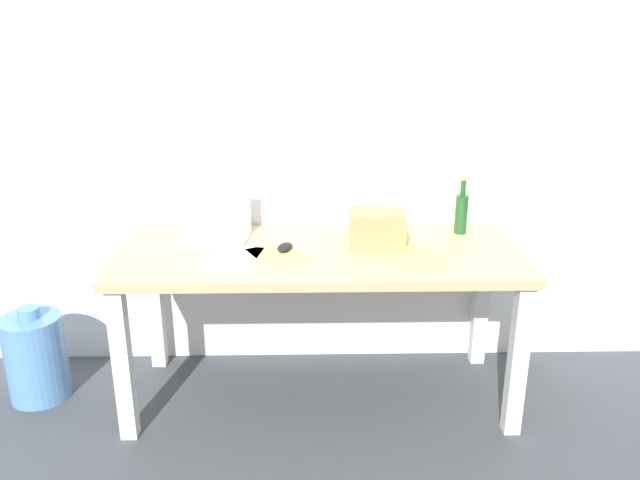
{
  "coord_description": "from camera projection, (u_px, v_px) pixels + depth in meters",
  "views": [
    {
      "loc": [
        -0.05,
        -2.66,
        1.73
      ],
      "look_at": [
        0.0,
        0.0,
        0.79
      ],
      "focal_mm": 36.11,
      "sensor_mm": 36.0,
      "label": 1
    }
  ],
  "objects": [
    {
      "name": "laptop_left",
      "position": [
        215.0,
        227.0,
        2.98
      ],
      "size": [
        0.33,
        0.24,
        0.23
      ],
      "color": "silver",
      "rests_on": "desk"
    },
    {
      "name": "paper_yellow_folder",
      "position": [
        280.0,
        256.0,
        2.78
      ],
      "size": [
        0.32,
        0.36,
        0.0
      ],
      "primitive_type": "cube",
      "rotation": [
        0.0,
        0.0,
        0.48
      ],
      "color": "#F4E06B",
      "rests_on": "desk"
    },
    {
      "name": "paper_sheet_front_right",
      "position": [
        421.0,
        258.0,
        2.75
      ],
      "size": [
        0.3,
        0.35,
        0.0
      ],
      "primitive_type": "cube",
      "rotation": [
        0.0,
        0.0,
        -0.35
      ],
      "color": "#F4E06B",
      "rests_on": "desk"
    },
    {
      "name": "water_cooler_jug",
      "position": [
        36.0,
        357.0,
        3.01
      ],
      "size": [
        0.28,
        0.28,
        0.46
      ],
      "color": "#598CC6",
      "rests_on": "ground"
    },
    {
      "name": "beer_bottle",
      "position": [
        461.0,
        212.0,
        3.04
      ],
      "size": [
        0.06,
        0.06,
        0.27
      ],
      "color": "#1E5123",
      "rests_on": "desk"
    },
    {
      "name": "cardboard_box",
      "position": [
        377.0,
        229.0,
        2.9
      ],
      "size": [
        0.26,
        0.22,
        0.15
      ],
      "primitive_type": "cube",
      "rotation": [
        0.0,
        0.0,
        -0.07
      ],
      "color": "tan",
      "rests_on": "desk"
    },
    {
      "name": "paper_sheet_front_left",
      "position": [
        232.0,
        258.0,
        2.75
      ],
      "size": [
        0.26,
        0.33,
        0.0
      ],
      "primitive_type": "cube",
      "rotation": [
        0.0,
        0.0,
        -0.19
      ],
      "color": "white",
      "rests_on": "desk"
    },
    {
      "name": "desk",
      "position": [
        320.0,
        271.0,
        2.87
      ],
      "size": [
        1.77,
        0.72,
        0.74
      ],
      "color": "tan",
      "rests_on": "ground"
    },
    {
      "name": "ground_plane",
      "position": [
        320.0,
        394.0,
        3.09
      ],
      "size": [
        8.0,
        8.0,
        0.0
      ],
      "primitive_type": "plane",
      "color": "#42474C"
    },
    {
      "name": "computer_mouse",
      "position": [
        285.0,
        247.0,
        2.83
      ],
      "size": [
        0.09,
        0.11,
        0.03
      ],
      "primitive_type": "ellipsoid",
      "rotation": [
        0.0,
        0.0,
        -0.37
      ],
      "color": "black",
      "rests_on": "desk"
    },
    {
      "name": "back_wall",
      "position": [
        318.0,
        108.0,
        3.05
      ],
      "size": [
        5.2,
        0.08,
        2.6
      ],
      "primitive_type": "cube",
      "color": "white",
      "rests_on": "ground"
    }
  ]
}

